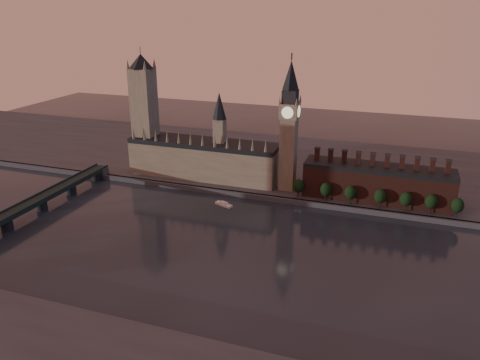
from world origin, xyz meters
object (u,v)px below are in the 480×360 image
(westminster_bridge, at_px, (21,211))
(river_boat, at_px, (224,204))
(big_ben, at_px, (289,125))
(victoria_tower, at_px, (144,109))

(westminster_bridge, relative_size, river_boat, 12.94)
(river_boat, bearing_deg, westminster_bridge, -127.51)
(big_ben, distance_m, westminster_bridge, 205.83)
(big_ben, height_order, river_boat, big_ben)
(big_ben, relative_size, river_boat, 6.92)
(big_ben, relative_size, westminster_bridge, 0.54)
(big_ben, xyz_separation_m, river_boat, (-39.40, -40.78, -55.68))
(westminster_bridge, bearing_deg, victoria_tower, 73.44)
(big_ben, height_order, westminster_bridge, big_ben)
(victoria_tower, distance_m, river_boat, 116.88)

